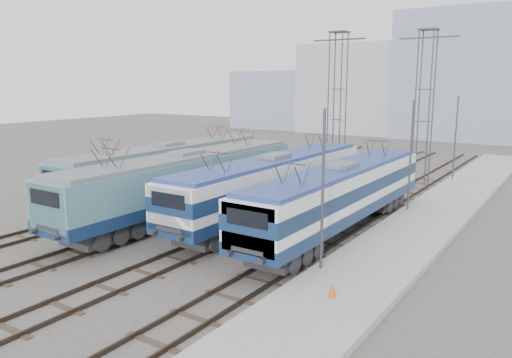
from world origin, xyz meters
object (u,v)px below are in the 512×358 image
object	(u,v)px
locomotive_center_right	(273,181)
locomotive_far_right	(340,192)
catenary_tower_west	(337,100)
safety_cone	(332,290)
locomotive_center_left	(185,180)
mast_mid	(410,158)
catenary_tower_east	(424,100)
mast_rear	(455,140)
locomotive_far_left	(168,166)
mast_front	(323,194)

from	to	relation	value
locomotive_center_right	locomotive_far_right	xyz separation A→B (m)	(4.50, -0.54, -0.04)
catenary_tower_west	safety_cone	size ratio (longest dim) A/B	21.97
locomotive_center_left	locomotive_far_right	bearing A→B (deg)	13.55
mast_mid	catenary_tower_east	bearing A→B (deg)	101.86
locomotive_center_left	safety_cone	world-z (taller)	locomotive_center_left
mast_rear	locomotive_center_right	bearing A→B (deg)	-109.86
locomotive_center_right	safety_cone	distance (m)	12.05
safety_cone	catenary_tower_west	bearing A→B (deg)	114.56
locomotive_center_right	safety_cone	xyz separation A→B (m)	(8.00, -8.85, -1.73)
locomotive_far_left	catenary_tower_east	distance (m)	20.50
mast_front	mast_rear	size ratio (longest dim) A/B	1.00
mast_mid	safety_cone	bearing A→B (deg)	-83.49
mast_mid	mast_rear	bearing A→B (deg)	90.00
mast_mid	mast_rear	distance (m)	12.00
catenary_tower_west	safety_cone	bearing A→B (deg)	-65.44
locomotive_center_left	locomotive_center_right	bearing A→B (deg)	31.02
safety_cone	locomotive_far_right	bearing A→B (deg)	112.82
catenary_tower_east	mast_mid	bearing A→B (deg)	-78.14
locomotive_far_left	locomotive_far_right	distance (m)	13.54
locomotive_far_left	catenary_tower_west	xyz separation A→B (m)	(6.75, 13.02, 4.37)
locomotive_far_left	mast_rear	xyz separation A→B (m)	(15.35, 17.02, 1.23)
locomotive_center_right	mast_front	world-z (taller)	mast_front
locomotive_center_left	safety_cone	xyz separation A→B (m)	(12.50, -6.14, -1.76)
mast_rear	safety_cone	world-z (taller)	mast_rear
locomotive_far_left	catenary_tower_east	bearing A→B (deg)	48.59
catenary_tower_east	mast_front	xyz separation A→B (m)	(2.10, -22.00, -3.14)
locomotive_far_left	mast_mid	world-z (taller)	mast_mid
locomotive_far_left	locomotive_far_right	size ratio (longest dim) A/B	1.03
locomotive_center_right	catenary_tower_west	bearing A→B (deg)	99.41
catenary_tower_west	locomotive_center_right	bearing A→B (deg)	-80.59
safety_cone	mast_front	bearing A→B (deg)	124.18
catenary_tower_east	mast_front	world-z (taller)	catenary_tower_east
catenary_tower_west	safety_cone	world-z (taller)	catenary_tower_west
locomotive_center_left	safety_cone	size ratio (longest dim) A/B	34.45
locomotive_far_right	mast_front	distance (m)	6.29
locomotive_far_right	catenary_tower_east	distance (m)	16.70
locomotive_far_left	locomotive_center_right	distance (m)	9.02
locomotive_center_left	mast_mid	xyz separation A→B (m)	(10.85, 8.28, 1.16)
locomotive_far_left	safety_cone	size ratio (longest dim) A/B	33.42
locomotive_center_left	mast_rear	size ratio (longest dim) A/B	2.69
locomotive_far_left	safety_cone	distance (m)	19.50
mast_rear	locomotive_center_left	bearing A→B (deg)	-118.14
locomotive_center_left	mast_front	size ratio (longest dim) A/B	2.69
locomotive_far_left	mast_front	bearing A→B (deg)	-24.45
locomotive_center_left	catenary_tower_east	distance (m)	20.72
catenary_tower_west	mast_mid	size ratio (longest dim) A/B	1.71
mast_rear	catenary_tower_east	bearing A→B (deg)	-136.40
mast_front	mast_rear	xyz separation A→B (m)	(0.00, 24.00, 0.00)
locomotive_far_left	safety_cone	world-z (taller)	locomotive_far_left
locomotive_center_left	catenary_tower_east	world-z (taller)	catenary_tower_east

